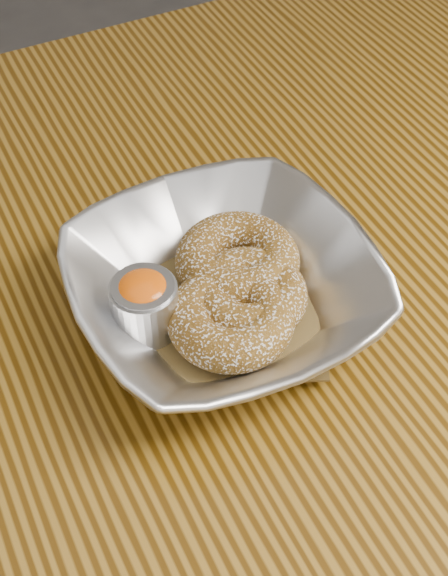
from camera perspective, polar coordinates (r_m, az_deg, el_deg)
name	(u,v)px	position (r m, az deg, el deg)	size (l,w,h in m)	color
table	(114,392)	(0.70, -7.85, -7.32)	(1.20, 0.80, 0.75)	brown
serving_bowl	(224,290)	(0.60, 0.00, -0.14)	(0.23, 0.23, 0.06)	silver
parchment	(224,306)	(0.61, 0.00, -1.31)	(0.14, 0.14, 0.00)	brown
donut_back	(237,261)	(0.62, 0.96, 1.96)	(0.10, 0.10, 0.03)	brown
donut_front	(231,318)	(0.58, 0.49, -2.14)	(0.09, 0.09, 0.03)	brown
donut_extra	(248,295)	(0.60, 1.72, -0.51)	(0.09, 0.09, 0.03)	brown
ramekin	(144,304)	(0.59, -5.68, -1.13)	(0.05, 0.05, 0.05)	silver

